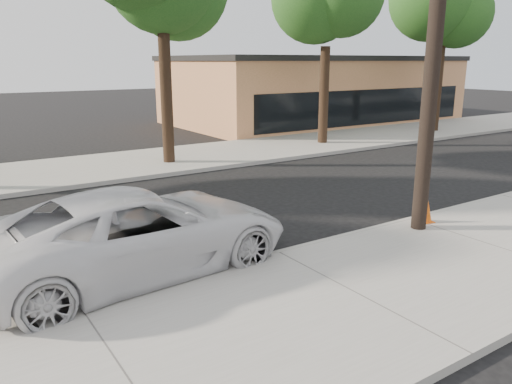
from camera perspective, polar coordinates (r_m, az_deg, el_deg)
ground at (r=11.96m, az=-3.42°, el=-4.36°), size 120.00×120.00×0.00m
near_sidewalk at (r=8.76m, az=11.16°, el=-11.55°), size 90.00×4.40×0.15m
far_sidewalk at (r=19.53m, az=-16.08°, el=2.86°), size 90.00×5.00×0.15m
curb_near at (r=10.28m, az=2.52°, el=-7.18°), size 90.00×0.12×0.16m
building_main at (r=33.72m, az=6.61°, el=11.44°), size 18.00×10.00×4.00m
utility_pole at (r=11.67m, az=19.89°, el=17.78°), size 1.40×0.34×9.00m
tree_d at (r=23.91m, az=8.74°, el=20.51°), size 4.50×4.35×8.75m
tree_e at (r=29.73m, az=21.31°, el=19.21°), size 4.80×4.65×9.25m
police_cruiser at (r=9.62m, az=-13.22°, el=-4.43°), size 6.06×3.14×1.63m
traffic_cone at (r=12.65m, az=18.89°, el=-1.87°), size 0.40×0.40×0.66m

